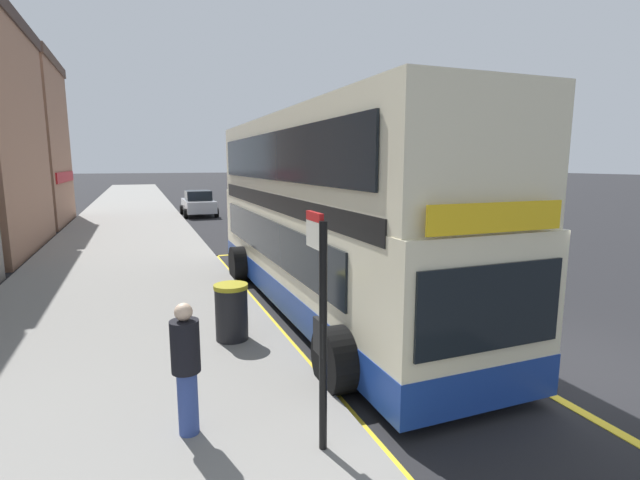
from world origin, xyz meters
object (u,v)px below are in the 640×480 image
bus_stop_sign (321,313)px  litter_bin (232,312)px  parked_car_silver_ahead (198,203)px  pedestrian_waiting_near_sign (186,364)px  parked_car_white_distant (286,194)px  double_decker_bus (323,220)px

bus_stop_sign → litter_bin: 3.78m
parked_car_silver_ahead → pedestrian_waiting_near_sign: 25.33m
parked_car_white_distant → litter_bin: size_ratio=4.03×
bus_stop_sign → parked_car_silver_ahead: size_ratio=0.64×
litter_bin → double_decker_bus: bearing=34.1°
bus_stop_sign → pedestrian_waiting_near_sign: 1.75m
bus_stop_sign → litter_bin: size_ratio=2.58×
parked_car_silver_ahead → litter_bin: size_ratio=4.03×
double_decker_bus → pedestrian_waiting_near_sign: double_decker_bus is taller
parked_car_white_distant → pedestrian_waiting_near_sign: bearing=71.8°
double_decker_bus → parked_car_white_distant: double_decker_bus is taller
litter_bin → bus_stop_sign: bearing=-84.7°
double_decker_bus → parked_car_silver_ahead: (-0.42, 20.62, -1.27)m
double_decker_bus → litter_bin: size_ratio=10.68×
double_decker_bus → pedestrian_waiting_near_sign: 5.84m
double_decker_bus → litter_bin: 3.32m
double_decker_bus → pedestrian_waiting_near_sign: bearing=-128.2°
parked_car_white_distant → parked_car_silver_ahead: same height
parked_car_silver_ahead → double_decker_bus: bearing=-90.8°
parked_car_white_distant → parked_car_silver_ahead: 9.85m
bus_stop_sign → double_decker_bus: bearing=67.9°
bus_stop_sign → parked_car_white_distant: 33.40m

